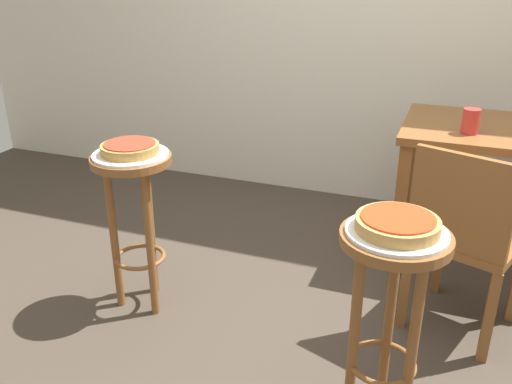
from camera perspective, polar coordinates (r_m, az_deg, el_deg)
ground_plane at (r=2.50m, az=3.05°, el=-14.34°), size 6.00×6.00×0.00m
stool_foreground at (r=1.84m, az=13.73°, el=-10.04°), size 0.35×0.35×0.74m
serving_plate_foreground at (r=1.74m, az=14.40°, el=-4.06°), size 0.31×0.31×0.01m
pizza_foreground at (r=1.72m, az=14.49°, el=-3.22°), size 0.26×0.26×0.05m
stool_middle at (r=2.48m, az=-12.47°, el=-0.88°), size 0.35×0.35×0.74m
serving_plate_middle at (r=2.40m, az=-12.90°, el=3.82°), size 0.32×0.32×0.01m
pizza_middle at (r=2.40m, az=-12.96°, el=4.46°), size 0.25×0.25×0.05m
dining_table at (r=3.04m, az=23.73°, el=3.96°), size 0.93×0.71×0.74m
cup_near_edge at (r=2.83m, az=21.42°, el=6.86°), size 0.08×0.08×0.12m
wooden_chair at (r=2.43m, az=20.88°, el=-4.27°), size 0.51×0.51×0.85m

